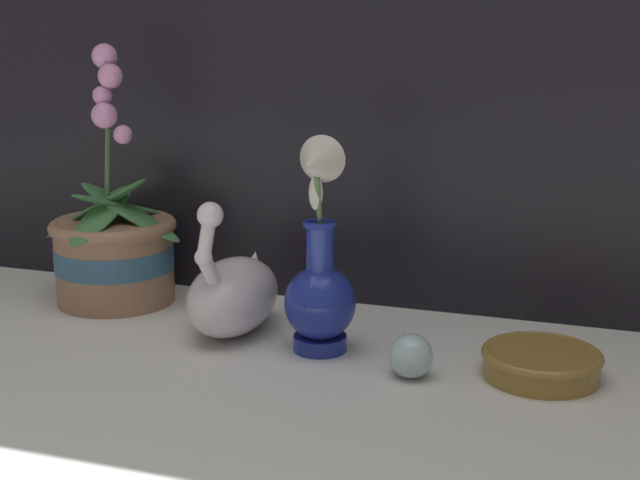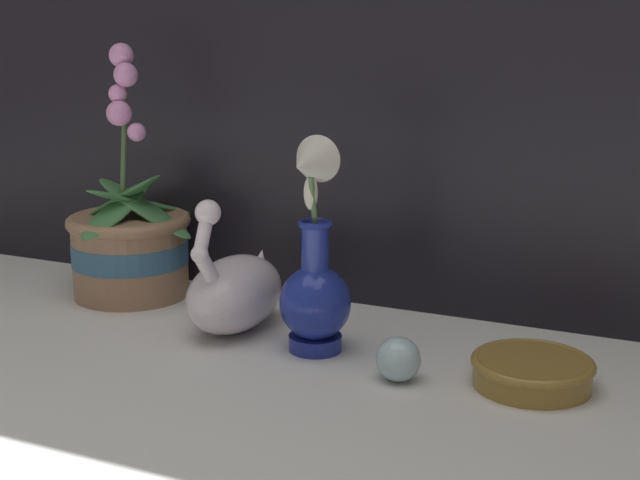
# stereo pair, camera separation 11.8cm
# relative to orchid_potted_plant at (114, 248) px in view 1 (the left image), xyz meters

# --- Properties ---
(ground_plane) EXTENTS (2.80, 2.80, 0.00)m
(ground_plane) POSITION_rel_orchid_potted_plant_xyz_m (0.32, -0.19, -0.08)
(ground_plane) COLOR silver
(orchid_potted_plant) EXTENTS (0.24, 0.25, 0.39)m
(orchid_potted_plant) POSITION_rel_orchid_potted_plant_xyz_m (0.00, 0.00, 0.00)
(orchid_potted_plant) COLOR #9E7556
(orchid_potted_plant) RESTS_ON ground_plane
(swan_figurine) EXTENTS (0.11, 0.20, 0.19)m
(swan_figurine) POSITION_rel_orchid_potted_plant_xyz_m (0.23, -0.07, -0.03)
(swan_figurine) COLOR white
(swan_figurine) RESTS_ON ground_plane
(blue_vase) EXTENTS (0.09, 0.10, 0.28)m
(blue_vase) POSITION_rel_orchid_potted_plant_xyz_m (0.36, -0.10, 0.02)
(blue_vase) COLOR navy
(blue_vase) RESTS_ON ground_plane
(glass_sphere) EXTENTS (0.05, 0.05, 0.05)m
(glass_sphere) POSITION_rel_orchid_potted_plant_xyz_m (0.49, -0.15, -0.06)
(glass_sphere) COLOR silver
(glass_sphere) RESTS_ON ground_plane
(amber_dish) EXTENTS (0.14, 0.14, 0.03)m
(amber_dish) POSITION_rel_orchid_potted_plant_xyz_m (0.64, -0.10, -0.06)
(amber_dish) COLOR olive
(amber_dish) RESTS_ON ground_plane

